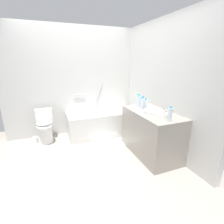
# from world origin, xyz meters

# --- Properties ---
(ground_plane) EXTENTS (3.78, 3.78, 0.00)m
(ground_plane) POSITION_xyz_m (0.00, 0.00, 0.00)
(ground_plane) COLOR #9E9389
(wall_back_tiled) EXTENTS (3.18, 0.10, 2.46)m
(wall_back_tiled) POSITION_xyz_m (0.00, 1.29, 1.23)
(wall_back_tiled) COLOR silver
(wall_back_tiled) RESTS_ON ground_plane
(wall_right_mirror) EXTENTS (0.10, 2.88, 2.46)m
(wall_right_mirror) POSITION_xyz_m (1.44, 0.00, 1.23)
(wall_right_mirror) COLOR silver
(wall_right_mirror) RESTS_ON ground_plane
(bathtub) EXTENTS (1.60, 0.69, 1.22)m
(bathtub) POSITION_xyz_m (0.50, 0.89, 0.30)
(bathtub) COLOR silver
(bathtub) RESTS_ON ground_plane
(toilet) EXTENTS (0.36, 0.48, 0.72)m
(toilet) POSITION_xyz_m (-0.77, 0.92, 0.35)
(toilet) COLOR white
(toilet) RESTS_ON ground_plane
(vanity_counter) EXTENTS (0.63, 1.22, 0.83)m
(vanity_counter) POSITION_xyz_m (1.07, -0.29, 0.41)
(vanity_counter) COLOR gray
(vanity_counter) RESTS_ON ground_plane
(sink_basin) EXTENTS (0.35, 0.35, 0.05)m
(sink_basin) POSITION_xyz_m (1.06, -0.35, 0.85)
(sink_basin) COLOR white
(sink_basin) RESTS_ON vanity_counter
(sink_faucet) EXTENTS (0.12, 0.15, 0.07)m
(sink_faucet) POSITION_xyz_m (1.27, -0.35, 0.86)
(sink_faucet) COLOR #9F9FA4
(sink_faucet) RESTS_ON vanity_counter
(water_bottle_0) EXTENTS (0.07, 0.07, 0.25)m
(water_bottle_0) POSITION_xyz_m (1.02, 0.09, 0.94)
(water_bottle_0) COLOR silver
(water_bottle_0) RESTS_ON vanity_counter
(water_bottle_1) EXTENTS (0.07, 0.07, 0.23)m
(water_bottle_1) POSITION_xyz_m (1.03, -0.80, 0.93)
(water_bottle_1) COLOR silver
(water_bottle_1) RESTS_ON vanity_counter
(water_bottle_2) EXTENTS (0.06, 0.06, 0.23)m
(water_bottle_2) POSITION_xyz_m (1.05, 0.21, 0.93)
(water_bottle_2) COLOR silver
(water_bottle_2) RESTS_ON vanity_counter
(water_bottle_3) EXTENTS (0.07, 0.07, 0.20)m
(water_bottle_3) POSITION_xyz_m (1.07, -0.07, 0.92)
(water_bottle_3) COLOR silver
(water_bottle_3) RESTS_ON vanity_counter
(water_bottle_4) EXTENTS (0.07, 0.07, 0.23)m
(water_bottle_4) POSITION_xyz_m (0.99, -0.07, 0.93)
(water_bottle_4) COLOR silver
(water_bottle_4) RESTS_ON vanity_counter
(water_bottle_5) EXTENTS (0.06, 0.06, 0.22)m
(water_bottle_5) POSITION_xyz_m (1.06, 0.01, 0.93)
(water_bottle_5) COLOR silver
(water_bottle_5) RESTS_ON vanity_counter
(drinking_glass_0) EXTENTS (0.08, 0.08, 0.09)m
(drinking_glass_0) POSITION_xyz_m (1.08, -0.70, 0.87)
(drinking_glass_0) COLOR white
(drinking_glass_0) RESTS_ON vanity_counter
(drinking_glass_1) EXTENTS (0.06, 0.06, 0.08)m
(drinking_glass_1) POSITION_xyz_m (0.99, -0.65, 0.86)
(drinking_glass_1) COLOR white
(drinking_glass_1) RESTS_ON vanity_counter
(bath_mat) EXTENTS (0.68, 0.38, 0.01)m
(bath_mat) POSITION_xyz_m (0.48, 0.32, 0.01)
(bath_mat) COLOR white
(bath_mat) RESTS_ON ground_plane
(toilet_paper_roll) EXTENTS (0.11, 0.11, 0.12)m
(toilet_paper_roll) POSITION_xyz_m (-1.00, 0.98, 0.06)
(toilet_paper_roll) COLOR white
(toilet_paper_roll) RESTS_ON ground_plane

